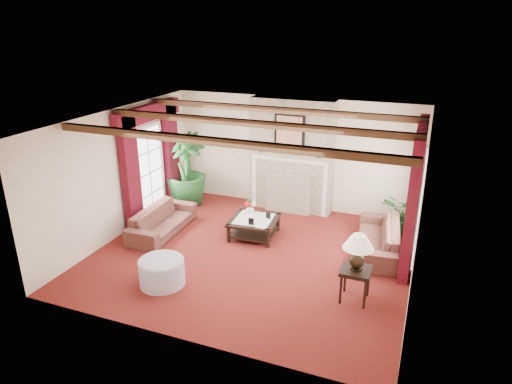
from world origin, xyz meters
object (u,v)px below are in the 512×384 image
at_px(sofa_left, 162,216).
at_px(side_table, 355,284).
at_px(ottoman, 162,272).
at_px(potted_palm, 187,185).
at_px(sofa_right, 378,233).
at_px(coffee_table, 254,227).

xyz_separation_m(sofa_left, side_table, (4.35, -1.07, -0.09)).
bearing_deg(side_table, ottoman, -167.08).
bearing_deg(ottoman, sofa_left, 121.75).
xyz_separation_m(potted_palm, ottoman, (1.42, -3.46, -0.27)).
height_order(sofa_left, ottoman, sofa_left).
distance_m(sofa_right, side_table, 1.88).
xyz_separation_m(sofa_right, coffee_table, (-2.56, -0.26, -0.20)).
distance_m(sofa_left, ottoman, 2.13).
bearing_deg(coffee_table, side_table, -38.00).
xyz_separation_m(sofa_left, sofa_right, (4.49, 0.80, 0.02)).
height_order(sofa_right, ottoman, sofa_right).
xyz_separation_m(potted_palm, coffee_table, (2.23, -1.11, -0.30)).
relative_size(coffee_table, ottoman, 1.23).
xyz_separation_m(side_table, ottoman, (-3.23, -0.74, -0.05)).
xyz_separation_m(sofa_right, ottoman, (-3.37, -2.61, -0.16)).
bearing_deg(sofa_left, potted_palm, 8.42).
bearing_deg(side_table, sofa_right, 85.84).
height_order(side_table, ottoman, side_table).
distance_m(sofa_left, coffee_table, 2.01).
bearing_deg(ottoman, side_table, 12.92).
bearing_deg(side_table, coffee_table, 146.36).
relative_size(potted_palm, ottoman, 2.43).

